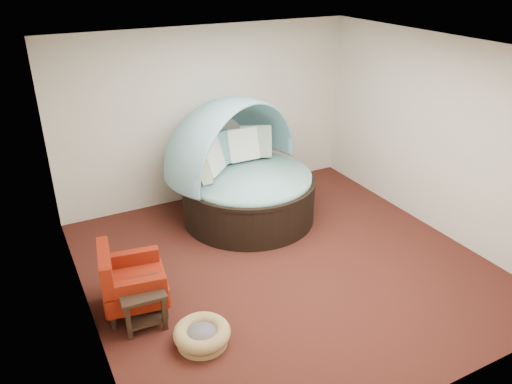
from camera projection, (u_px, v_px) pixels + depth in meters
name	position (u px, v px, depth m)	size (l,w,h in m)	color
floor	(285.00, 265.00, 6.67)	(5.00, 5.00, 0.00)	#461C14
wall_back	(209.00, 115.00, 8.06)	(5.00, 5.00, 0.00)	beige
wall_front	(446.00, 274.00, 4.07)	(5.00, 5.00, 0.00)	beige
wall_left	(75.00, 213.00, 5.02)	(5.00, 5.00, 0.00)	beige
wall_right	(439.00, 137.00, 7.11)	(5.00, 5.00, 0.00)	beige
ceiling	(292.00, 51.00, 5.46)	(5.00, 5.00, 0.00)	white
canopy_daybed	(242.00, 165.00, 7.55)	(2.70, 2.67, 1.88)	black
pet_basket	(202.00, 335.00, 5.29)	(0.71, 0.71, 0.21)	olive
red_armchair	(129.00, 282.00, 5.68)	(0.82, 0.82, 0.84)	black
side_table	(142.00, 301.00, 5.50)	(0.52, 0.52, 0.47)	black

